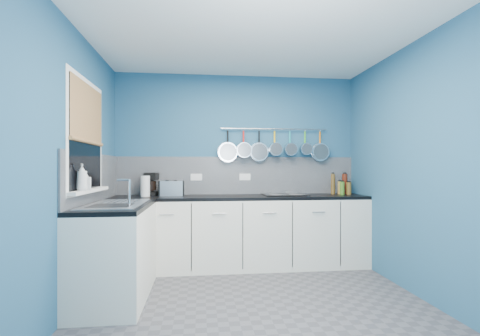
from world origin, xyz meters
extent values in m
cube|color=#47474C|center=(0.00, 0.00, -0.01)|extent=(3.20, 3.00, 0.02)
cube|color=white|center=(0.00, 0.00, 2.51)|extent=(3.20, 3.00, 0.02)
cube|color=#235272|center=(0.00, 1.51, 1.25)|extent=(3.20, 0.02, 2.50)
cube|color=#235272|center=(0.00, -1.51, 1.25)|extent=(3.20, 0.02, 2.50)
cube|color=#235272|center=(-1.61, 0.00, 1.25)|extent=(0.02, 3.00, 2.50)
cube|color=#235272|center=(1.61, 0.00, 1.25)|extent=(0.02, 3.00, 2.50)
cube|color=gray|center=(0.00, 1.49, 1.15)|extent=(3.20, 0.02, 0.50)
cube|color=gray|center=(-1.59, 0.60, 1.15)|extent=(0.02, 1.80, 0.50)
cube|color=silver|center=(0.00, 1.20, 0.43)|extent=(3.20, 0.60, 0.86)
cube|color=black|center=(0.00, 1.20, 0.88)|extent=(3.20, 0.60, 0.04)
cube|color=silver|center=(-1.30, 0.30, 0.43)|extent=(0.60, 1.20, 0.86)
cube|color=black|center=(-1.30, 0.30, 0.88)|extent=(0.60, 1.20, 0.04)
cube|color=white|center=(-1.58, 0.30, 1.55)|extent=(0.01, 1.00, 1.10)
cube|color=black|center=(-1.57, 0.30, 1.55)|extent=(0.01, 0.90, 1.00)
cube|color=#A2764E|center=(-1.56, 0.30, 1.77)|extent=(0.01, 0.90, 0.55)
cube|color=white|center=(-1.55, 0.30, 1.04)|extent=(0.10, 0.98, 0.03)
cube|color=silver|center=(-1.30, 0.30, 0.90)|extent=(0.50, 0.95, 0.01)
cube|color=white|center=(-0.55, 1.48, 1.13)|extent=(0.15, 0.01, 0.09)
cube|color=white|center=(0.10, 1.48, 1.13)|extent=(0.15, 0.01, 0.09)
cylinder|color=silver|center=(0.50, 1.45, 1.78)|extent=(1.45, 0.02, 0.02)
imported|color=white|center=(-1.53, 0.04, 1.17)|extent=(0.12, 0.12, 0.24)
imported|color=white|center=(-1.53, 0.15, 1.14)|extent=(0.09, 0.09, 0.17)
cylinder|color=white|center=(-1.17, 1.21, 1.03)|extent=(0.11, 0.11, 0.25)
cube|color=silver|center=(-0.86, 1.30, 0.99)|extent=(0.29, 0.17, 0.19)
cylinder|color=silver|center=(-0.77, 1.33, 0.96)|extent=(0.09, 0.09, 0.12)
cube|color=black|center=(0.58, 1.26, 0.91)|extent=(0.55, 0.48, 0.01)
cylinder|color=#4C190C|center=(1.43, 1.31, 1.04)|extent=(0.07, 0.07, 0.27)
cylinder|color=olive|center=(1.36, 1.32, 0.99)|extent=(0.06, 0.06, 0.17)
cylinder|color=brown|center=(1.27, 1.31, 1.04)|extent=(0.05, 0.05, 0.27)
cylinder|color=brown|center=(1.46, 1.24, 0.98)|extent=(0.07, 0.07, 0.16)
cylinder|color=#3F721E|center=(1.36, 1.22, 0.98)|extent=(0.06, 0.06, 0.17)
camera|label=1|loc=(-0.49, -3.11, 1.25)|focal=25.72mm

